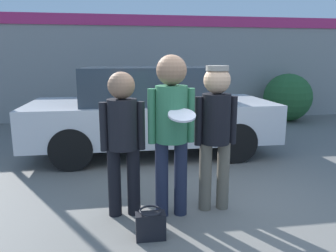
{
  "coord_description": "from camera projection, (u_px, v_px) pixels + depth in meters",
  "views": [
    {
      "loc": [
        -0.96,
        -3.5,
        1.8
      ],
      "look_at": [
        -0.38,
        0.26,
        1.01
      ],
      "focal_mm": 35.0,
      "sensor_mm": 36.0,
      "label": 1
    }
  ],
  "objects": [
    {
      "name": "handbag",
      "position": [
        151.0,
        225.0,
        3.3
      ],
      "size": [
        0.3,
        0.23,
        0.32
      ],
      "color": "black",
      "rests_on": "ground"
    },
    {
      "name": "parked_car_near",
      "position": [
        150.0,
        110.0,
        6.28
      ],
      "size": [
        4.53,
        1.97,
        1.64
      ],
      "color": "silver",
      "rests_on": "ground"
    },
    {
      "name": "person_right",
      "position": [
        216.0,
        125.0,
        3.81
      ],
      "size": [
        0.5,
        0.33,
        1.72
      ],
      "color": "#665B4C",
      "rests_on": "ground"
    },
    {
      "name": "person_left",
      "position": [
        123.0,
        133.0,
        3.66
      ],
      "size": [
        0.5,
        0.33,
        1.66
      ],
      "color": "black",
      "rests_on": "ground"
    },
    {
      "name": "ground_plane",
      "position": [
        203.0,
        213.0,
        3.9
      ],
      "size": [
        56.0,
        56.0,
        0.0
      ],
      "primitive_type": "plane",
      "color": "#66635E"
    },
    {
      "name": "storefront_building",
      "position": [
        150.0,
        68.0,
        9.63
      ],
      "size": [
        24.0,
        0.22,
        3.01
      ],
      "color": "gray",
      "rests_on": "ground"
    },
    {
      "name": "person_middle_with_frisbee",
      "position": [
        171.0,
        121.0,
        3.62
      ],
      "size": [
        0.53,
        0.58,
        1.84
      ],
      "color": "#1E2338",
      "rests_on": "ground"
    },
    {
      "name": "shrub",
      "position": [
        287.0,
        97.0,
        9.54
      ],
      "size": [
        1.38,
        1.38,
        1.38
      ],
      "color": "#285B2D",
      "rests_on": "ground"
    }
  ]
}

